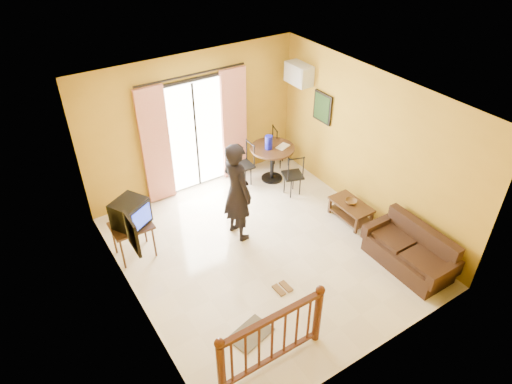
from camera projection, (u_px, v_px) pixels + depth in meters
ground at (264, 251)px, 7.95m from camera, size 5.00×5.00×0.00m
room_shell at (265, 168)px, 6.97m from camera, size 5.00×5.00×5.00m
balcony_door at (196, 135)px, 8.94m from camera, size 2.25×0.14×2.46m
tv_table at (132, 228)px, 7.55m from camera, size 0.66×0.55×0.65m
television at (130, 213)px, 7.38m from camera, size 0.68×0.66×0.46m
picture_left at (132, 234)px, 5.94m from camera, size 0.05×0.42×0.52m
dining_table at (272, 154)px, 9.47m from camera, size 0.92×0.92×0.77m
water_jug at (269, 142)px, 9.25m from camera, size 0.15×0.15×0.29m
serving_tray at (283, 147)px, 9.38m from camera, size 0.32×0.26×0.02m
dining_chairs at (272, 180)px, 9.77m from camera, size 1.57×1.54×0.95m
air_conditioner at (299, 74)px, 8.98m from camera, size 0.31×0.60×0.40m
botanical_print at (323, 108)px, 8.88m from camera, size 0.05×0.50×0.60m
coffee_table at (351, 209)px, 8.53m from camera, size 0.46×0.82×0.37m
bowl at (351, 202)px, 8.45m from camera, size 0.24×0.24×0.07m
sofa at (410, 252)px, 7.52m from camera, size 0.72×1.52×0.73m
standing_person at (237, 192)px, 7.79m from camera, size 0.50×0.71×1.87m
stair_balustrade at (272, 336)px, 5.81m from camera, size 1.63×0.13×1.04m
doormat at (251, 334)px, 6.51m from camera, size 0.68×0.54×0.02m
sandals at (282, 288)px, 7.22m from camera, size 0.25×0.25×0.03m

